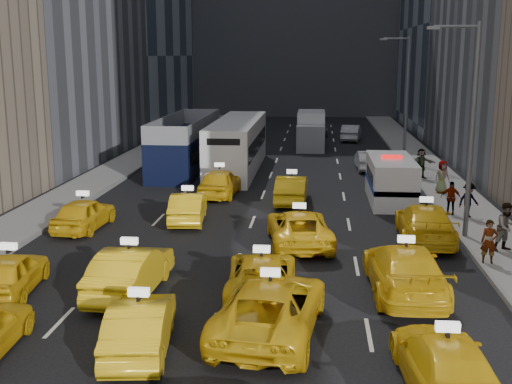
{
  "coord_description": "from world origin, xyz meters",
  "views": [
    {
      "loc": [
        2.92,
        -15.0,
        7.71
      ],
      "look_at": [
        0.42,
        11.44,
        2.0
      ],
      "focal_mm": 45.0,
      "sensor_mm": 36.0,
      "label": 1
    }
  ],
  "objects_px": {
    "city_bus": "(238,145)",
    "box_truck": "(311,130)",
    "pedestrian_0": "(489,242)",
    "nypd_van": "(391,181)",
    "double_decker": "(186,144)"
  },
  "relations": [
    {
      "from": "double_decker",
      "to": "city_bus",
      "type": "bearing_deg",
      "value": 1.74
    },
    {
      "from": "box_truck",
      "to": "pedestrian_0",
      "type": "distance_m",
      "value": 31.1
    },
    {
      "from": "city_bus",
      "to": "box_truck",
      "type": "bearing_deg",
      "value": 72.15
    },
    {
      "from": "box_truck",
      "to": "double_decker",
      "type": "bearing_deg",
      "value": -125.38
    },
    {
      "from": "pedestrian_0",
      "to": "city_bus",
      "type": "bearing_deg",
      "value": 129.32
    },
    {
      "from": "city_bus",
      "to": "nypd_van",
      "type": "bearing_deg",
      "value": -37.33
    },
    {
      "from": "nypd_van",
      "to": "city_bus",
      "type": "distance_m",
      "value": 12.72
    },
    {
      "from": "double_decker",
      "to": "box_truck",
      "type": "xyz_separation_m",
      "value": [
        8.4,
        11.01,
        -0.29
      ]
    },
    {
      "from": "city_bus",
      "to": "box_truck",
      "type": "relative_size",
      "value": 2.02
    },
    {
      "from": "city_bus",
      "to": "pedestrian_0",
      "type": "bearing_deg",
      "value": -52.98
    },
    {
      "from": "pedestrian_0",
      "to": "nypd_van",
      "type": "bearing_deg",
      "value": 110.93
    },
    {
      "from": "box_truck",
      "to": "pedestrian_0",
      "type": "relative_size",
      "value": 4.06
    },
    {
      "from": "double_decker",
      "to": "box_truck",
      "type": "height_order",
      "value": "double_decker"
    },
    {
      "from": "nypd_van",
      "to": "pedestrian_0",
      "type": "bearing_deg",
      "value": -84.46
    },
    {
      "from": "city_bus",
      "to": "pedestrian_0",
      "type": "xyz_separation_m",
      "value": [
        11.7,
        -19.28,
        -0.73
      ]
    }
  ]
}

